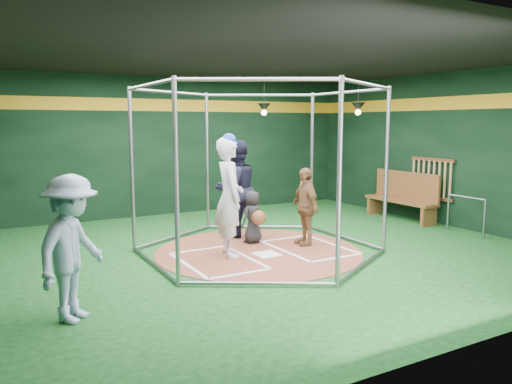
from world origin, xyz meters
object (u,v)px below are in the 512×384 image
visitor_leopard (305,206)px  dugout_bench (403,195)px  batter_figure (229,196)px  umpire (236,189)px

visitor_leopard → dugout_bench: size_ratio=0.74×
visitor_leopard → dugout_bench: visitor_leopard is taller
batter_figure → dugout_bench: size_ratio=1.08×
umpire → dugout_bench: size_ratio=0.99×
batter_figure → umpire: (0.80, 1.31, -0.07)m
umpire → batter_figure: bearing=52.1°
visitor_leopard → batter_figure: bearing=-82.6°
umpire → visitor_leopard: bearing=116.8°
visitor_leopard → umpire: (-0.84, 1.28, 0.25)m
batter_figure → dugout_bench: batter_figure is taller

